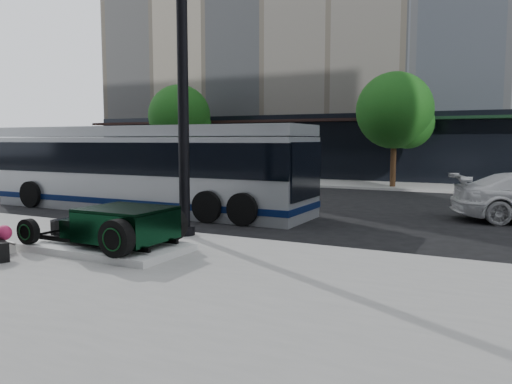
% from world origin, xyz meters
% --- Properties ---
extents(ground, '(120.00, 120.00, 0.00)m').
position_xyz_m(ground, '(0.00, 0.00, 0.00)').
color(ground, black).
rests_on(ground, ground).
extents(sidewalk_far, '(70.00, 4.00, 0.12)m').
position_xyz_m(sidewalk_far, '(0.00, 14.00, 0.06)').
color(sidewalk_far, gray).
rests_on(sidewalk_far, ground).
extents(street_trees, '(29.80, 3.80, 5.70)m').
position_xyz_m(street_trees, '(1.15, 13.07, 3.77)').
color(street_trees, black).
rests_on(street_trees, sidewalk_far).
extents(display_plinth, '(3.40, 1.80, 0.15)m').
position_xyz_m(display_plinth, '(-1.40, -4.59, 0.20)').
color(display_plinth, silver).
rests_on(display_plinth, sidewalk_near).
extents(hot_rod, '(3.22, 2.00, 0.81)m').
position_xyz_m(hot_rod, '(-1.06, -4.59, 0.70)').
color(hot_rod, black).
rests_on(hot_rod, display_plinth).
extents(info_plaque, '(0.44, 0.36, 0.31)m').
position_xyz_m(info_plaque, '(-3.16, -5.72, 0.24)').
color(info_plaque, silver).
rests_on(info_plaque, sidewalk_near).
extents(lamppost, '(0.48, 0.48, 8.76)m').
position_xyz_m(lamppost, '(-0.93, -2.40, 4.17)').
color(lamppost, black).
rests_on(lamppost, sidewalk_near).
extents(transit_bus, '(12.12, 2.88, 2.92)m').
position_xyz_m(transit_bus, '(-5.19, 1.33, 1.49)').
color(transit_bus, '#A6AAAF').
rests_on(transit_bus, ground).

